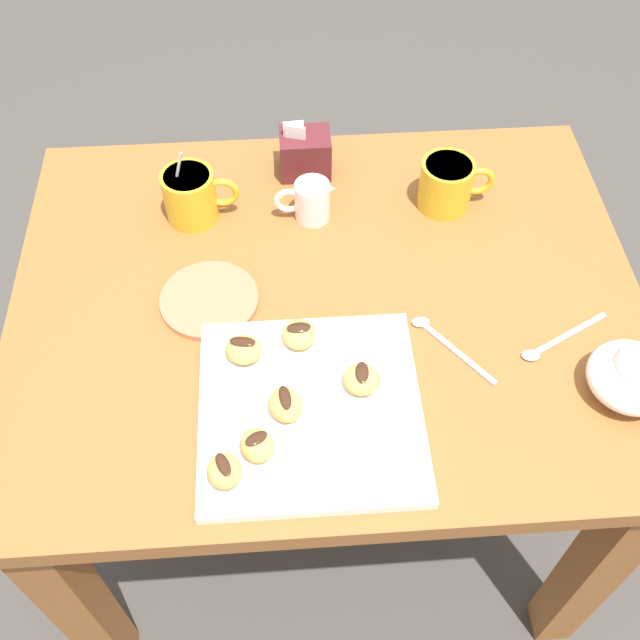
% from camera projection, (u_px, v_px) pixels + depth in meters
% --- Properties ---
extents(ground_plane, '(8.00, 8.00, 0.00)m').
position_uv_depth(ground_plane, '(325.00, 487.00, 1.74)').
color(ground_plane, '#423D38').
extents(dining_table, '(1.00, 0.79, 0.70)m').
position_uv_depth(dining_table, '(327.00, 343.00, 1.29)').
color(dining_table, '#935628').
rests_on(dining_table, ground_plane).
extents(pastry_plate_square, '(0.31, 0.31, 0.02)m').
position_uv_depth(pastry_plate_square, '(310.00, 410.00, 1.05)').
color(pastry_plate_square, white).
rests_on(pastry_plate_square, dining_table).
extents(coffee_mug_mustard_left, '(0.13, 0.09, 0.14)m').
position_uv_depth(coffee_mug_mustard_left, '(191.00, 194.00, 1.26)').
color(coffee_mug_mustard_left, gold).
rests_on(coffee_mug_mustard_left, dining_table).
extents(coffee_mug_mustard_right, '(0.13, 0.09, 0.09)m').
position_uv_depth(coffee_mug_mustard_right, '(447.00, 183.00, 1.27)').
color(coffee_mug_mustard_right, gold).
rests_on(coffee_mug_mustard_right, dining_table).
extents(cream_pitcher_white, '(0.10, 0.06, 0.07)m').
position_uv_depth(cream_pitcher_white, '(311.00, 200.00, 1.26)').
color(cream_pitcher_white, white).
rests_on(cream_pitcher_white, dining_table).
extents(sugar_caddy, '(0.09, 0.07, 0.11)m').
position_uv_depth(sugar_caddy, '(305.00, 153.00, 1.33)').
color(sugar_caddy, '#561E23').
rests_on(sugar_caddy, dining_table).
extents(ice_cream_bowl, '(0.12, 0.12, 0.09)m').
position_uv_depth(ice_cream_bowl, '(632.00, 375.00, 1.04)').
color(ice_cream_bowl, white).
rests_on(ice_cream_bowl, dining_table).
extents(saucer_coral_left, '(0.16, 0.16, 0.01)m').
position_uv_depth(saucer_coral_left, '(209.00, 299.00, 1.17)').
color(saucer_coral_left, '#E5704C').
rests_on(saucer_coral_left, dining_table).
extents(loose_spoon_near_saucer, '(0.15, 0.08, 0.01)m').
position_uv_depth(loose_spoon_near_saucer, '(555.00, 342.00, 1.12)').
color(loose_spoon_near_saucer, silver).
rests_on(loose_spoon_near_saucer, dining_table).
extents(loose_spoon_by_plate, '(0.11, 0.13, 0.01)m').
position_uv_depth(loose_spoon_by_plate, '(444.00, 341.00, 1.12)').
color(loose_spoon_by_plate, silver).
rests_on(loose_spoon_by_plate, dining_table).
extents(beignet_0, '(0.07, 0.07, 0.03)m').
position_uv_depth(beignet_0, '(362.00, 379.00, 1.05)').
color(beignet_0, '#DBA351').
rests_on(beignet_0, pastry_plate_square).
extents(chocolate_drizzle_0, '(0.02, 0.04, 0.00)m').
position_uv_depth(chocolate_drizzle_0, '(362.00, 372.00, 1.03)').
color(chocolate_drizzle_0, '#381E11').
rests_on(chocolate_drizzle_0, beignet_0).
extents(beignet_1, '(0.06, 0.07, 0.04)m').
position_uv_depth(beignet_1, '(286.00, 405.00, 1.02)').
color(beignet_1, '#DBA351').
rests_on(beignet_1, pastry_plate_square).
extents(chocolate_drizzle_1, '(0.02, 0.04, 0.00)m').
position_uv_depth(chocolate_drizzle_1, '(285.00, 397.00, 1.01)').
color(chocolate_drizzle_1, '#381E11').
rests_on(chocolate_drizzle_1, beignet_1).
extents(beignet_2, '(0.06, 0.06, 0.03)m').
position_uv_depth(beignet_2, '(299.00, 334.00, 1.10)').
color(beignet_2, '#DBA351').
rests_on(beignet_2, pastry_plate_square).
extents(chocolate_drizzle_2, '(0.04, 0.02, 0.00)m').
position_uv_depth(chocolate_drizzle_2, '(299.00, 327.00, 1.08)').
color(chocolate_drizzle_2, '#381E11').
rests_on(chocolate_drizzle_2, beignet_2).
extents(beignet_3, '(0.05, 0.06, 0.04)m').
position_uv_depth(beignet_3, '(225.00, 471.00, 0.96)').
color(beignet_3, '#DBA351').
rests_on(beignet_3, pastry_plate_square).
extents(chocolate_drizzle_3, '(0.03, 0.04, 0.00)m').
position_uv_depth(chocolate_drizzle_3, '(223.00, 464.00, 0.95)').
color(chocolate_drizzle_3, '#381E11').
rests_on(chocolate_drizzle_3, beignet_3).
extents(beignet_4, '(0.06, 0.06, 0.04)m').
position_uv_depth(beignet_4, '(244.00, 349.00, 1.08)').
color(beignet_4, '#DBA351').
rests_on(beignet_4, pastry_plate_square).
extents(chocolate_drizzle_4, '(0.04, 0.02, 0.00)m').
position_uv_depth(chocolate_drizzle_4, '(243.00, 341.00, 1.06)').
color(chocolate_drizzle_4, '#381E11').
rests_on(chocolate_drizzle_4, beignet_4).
extents(beignet_5, '(0.06, 0.06, 0.03)m').
position_uv_depth(beignet_5, '(257.00, 445.00, 0.98)').
color(beignet_5, '#DBA351').
rests_on(beignet_5, pastry_plate_square).
extents(chocolate_drizzle_5, '(0.04, 0.03, 0.00)m').
position_uv_depth(chocolate_drizzle_5, '(256.00, 438.00, 0.97)').
color(chocolate_drizzle_5, '#381E11').
rests_on(chocolate_drizzle_5, beignet_5).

